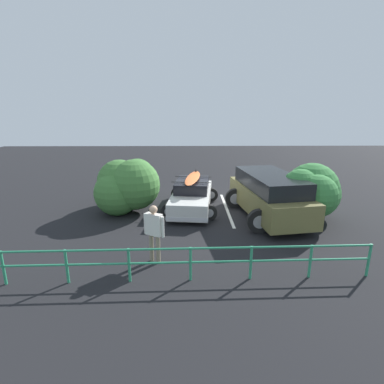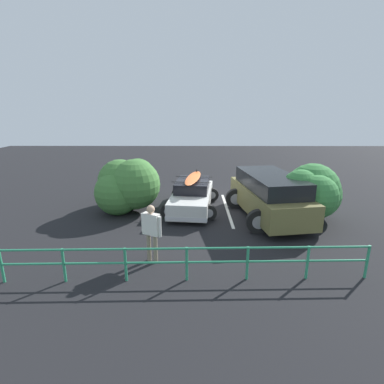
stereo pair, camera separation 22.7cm
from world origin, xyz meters
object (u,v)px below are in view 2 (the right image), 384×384
Objects in this scene: bush_near_left at (126,186)px; suv_car at (269,195)px; bush_near_right at (307,194)px; sedan_car at (192,195)px; person_bystander at (151,228)px.

suv_car is at bearing 170.53° from bush_near_left.
sedan_car is at bearing -14.34° from bush_near_right.
suv_car is at bearing -2.97° from bush_near_right.
sedan_car is 1.40× the size of bush_near_right.
person_bystander is 4.88m from bush_near_left.
bush_near_right is (-5.67, -3.51, -0.02)m from person_bystander.
bush_near_right is at bearing 165.66° from sedan_car.
bush_near_left is (5.91, -0.99, 0.12)m from suv_car.
person_bystander is (4.20, 3.59, 0.08)m from suv_car.
bush_near_left is at bearing -69.48° from person_bystander.
bush_near_left is 1.02× the size of bush_near_right.
bush_near_right reaches higher than suv_car.
bush_near_left is (2.84, 0.10, 0.45)m from sedan_car.
person_bystander is 0.57× the size of bush_near_right.
suv_car reaches higher than sedan_car.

